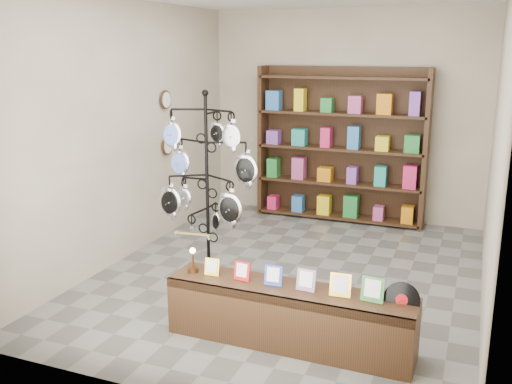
{
  "coord_description": "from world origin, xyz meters",
  "views": [
    {
      "loc": [
        1.85,
        -5.65,
        2.45
      ],
      "look_at": [
        0.0,
        -1.0,
        1.18
      ],
      "focal_mm": 40.0,
      "sensor_mm": 36.0,
      "label": 1
    }
  ],
  "objects": [
    {
      "name": "front_shelf",
      "position": [
        0.49,
        -1.47,
        0.26
      ],
      "size": [
        2.1,
        0.46,
        0.74
      ],
      "rotation": [
        0.0,
        0.0,
        -0.01
      ],
      "color": "black",
      "rests_on": "ground"
    },
    {
      "name": "back_shelving",
      "position": [
        0.0,
        2.3,
        1.03
      ],
      "size": [
        2.42,
        0.36,
        2.2
      ],
      "color": "black",
      "rests_on": "ground"
    },
    {
      "name": "room_envelope",
      "position": [
        0.0,
        0.0,
        1.85
      ],
      "size": [
        5.0,
        5.0,
        5.0
      ],
      "color": "#C2B29C",
      "rests_on": "ground"
    },
    {
      "name": "wall_clocks",
      "position": [
        -1.97,
        0.8,
        1.5
      ],
      "size": [
        0.03,
        0.24,
        0.84
      ],
      "color": "black",
      "rests_on": "ground"
    },
    {
      "name": "display_tree",
      "position": [
        -0.72,
        -0.55,
        1.19
      ],
      "size": [
        1.05,
        0.89,
        2.05
      ],
      "rotation": [
        0.0,
        0.0,
        0.04
      ],
      "color": "black",
      "rests_on": "ground"
    },
    {
      "name": "ground",
      "position": [
        0.0,
        0.0,
        0.0
      ],
      "size": [
        5.0,
        5.0,
        0.0
      ],
      "primitive_type": "plane",
      "color": "slate",
      "rests_on": "ground"
    }
  ]
}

